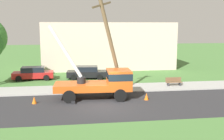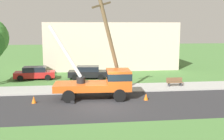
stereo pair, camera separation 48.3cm
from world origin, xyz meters
name	(u,v)px [view 2 (the right image)]	position (x,y,z in m)	size (l,w,h in m)	color
ground_plane	(94,77)	(0.00, 12.00, 0.00)	(120.00, 120.00, 0.00)	#477538
road_asphalt	(103,105)	(0.00, 0.00, 0.00)	(80.00, 7.52, 0.01)	#2B2B2D
sidewalk_strip	(98,89)	(0.00, 5.48, 0.05)	(80.00, 3.43, 0.10)	#9E9E99
utility_truck	(103,81)	(0.15, 2.14, 1.41)	(6.75, 3.21, 5.98)	#C65119
leaning_utility_pole	(111,43)	(0.97, 3.47, 4.48)	(3.03, 1.64, 8.73)	brown
traffic_cone_ahead	(146,97)	(3.55, 1.09, 0.28)	(0.36, 0.36, 0.56)	orange
traffic_cone_behind	(34,100)	(-5.27, 1.26, 0.28)	(0.36, 0.36, 0.56)	orange
traffic_cone_curbside	(117,90)	(1.58, 3.65, 0.28)	(0.36, 0.36, 0.56)	orange
parked_sedan_red	(35,73)	(-6.70, 11.20, 0.71)	(4.48, 2.15, 1.42)	#B21E1E
parked_sedan_black	(88,72)	(-0.77, 10.95, 0.71)	(4.52, 2.23, 1.42)	black
park_bench	(175,82)	(7.53, 5.54, 0.46)	(1.60, 0.45, 0.90)	brown
lowrise_building_backdrop	(110,46)	(2.69, 18.52, 3.20)	(18.00, 6.00, 6.40)	beige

